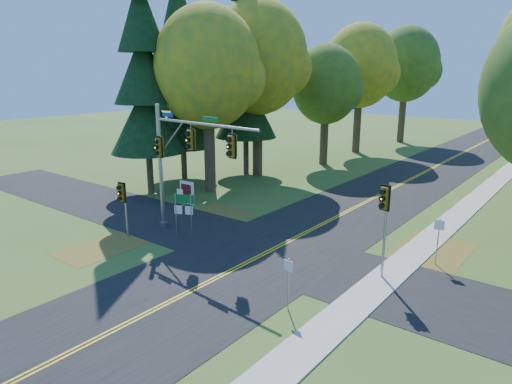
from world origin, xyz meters
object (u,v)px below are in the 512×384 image
Objects in this scene: route_sign_cluster at (183,207)px; east_signal_pole at (385,208)px; traffic_mast at (180,154)px; info_kiosk at (187,193)px.

east_signal_pole is at bearing -13.92° from route_sign_cluster.
route_sign_cluster is (0.68, -0.55, -2.87)m from traffic_mast.
east_signal_pole is 16.43m from info_kiosk.
route_sign_cluster is 7.40m from info_kiosk.
route_sign_cluster reaches higher than info_kiosk.
route_sign_cluster is 1.65× the size of info_kiosk.
route_sign_cluster is (-10.76, -2.10, -1.46)m from east_signal_pole.
route_sign_cluster is at bearing -48.61° from info_kiosk.
east_signal_pole reaches higher than info_kiosk.
east_signal_pole is at bearing 12.68° from traffic_mast.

